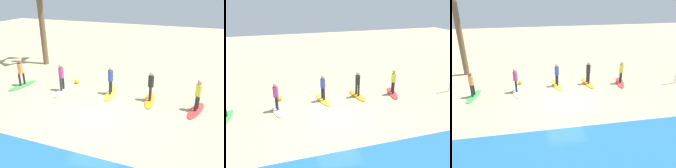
% 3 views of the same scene
% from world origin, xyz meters
% --- Properties ---
extents(ground_plane, '(60.00, 60.00, 0.00)m').
position_xyz_m(ground_plane, '(0.00, 0.00, 0.00)').
color(ground_plane, tan).
extents(surfboard_red, '(1.09, 2.17, 0.09)m').
position_xyz_m(surfboard_red, '(-4.64, -2.13, 0.04)').
color(surfboard_red, red).
rests_on(surfboard_red, ground).
extents(surfer_red, '(0.32, 0.45, 1.64)m').
position_xyz_m(surfer_red, '(-4.64, -2.13, 1.04)').
color(surfer_red, '#232328').
rests_on(surfer_red, surfboard_red).
extents(surfboard_orange, '(0.82, 2.15, 0.09)m').
position_xyz_m(surfboard_orange, '(-2.17, -2.45, 0.04)').
color(surfboard_orange, orange).
rests_on(surfboard_orange, ground).
extents(surfer_orange, '(0.32, 0.46, 1.64)m').
position_xyz_m(surfer_orange, '(-2.17, -2.45, 1.04)').
color(surfer_orange, '#232328').
rests_on(surfer_orange, surfboard_orange).
extents(surfboard_yellow, '(0.84, 2.16, 0.09)m').
position_xyz_m(surfboard_yellow, '(0.19, -2.48, 0.04)').
color(surfboard_yellow, yellow).
rests_on(surfboard_yellow, ground).
extents(surfer_yellow, '(0.32, 0.46, 1.64)m').
position_xyz_m(surfer_yellow, '(0.19, -2.48, 1.04)').
color(surfer_yellow, '#232328').
rests_on(surfer_yellow, surfboard_yellow).
extents(surfboard_white, '(0.77, 2.15, 0.09)m').
position_xyz_m(surfboard_white, '(3.12, -1.92, 0.04)').
color(surfboard_white, white).
rests_on(surfboard_white, ground).
extents(surfer_white, '(0.32, 0.46, 1.64)m').
position_xyz_m(surfer_white, '(3.12, -1.92, 1.04)').
color(surfer_white, '#232328').
rests_on(surfer_white, surfboard_white).
extents(surfboard_green, '(0.97, 2.17, 0.09)m').
position_xyz_m(surfboard_green, '(5.93, -1.69, 0.04)').
color(surfboard_green, green).
rests_on(surfboard_green, ground).
extents(surfer_green, '(0.32, 0.45, 1.64)m').
position_xyz_m(surfer_green, '(5.93, -1.69, 1.04)').
color(surfer_green, '#232328').
rests_on(surfer_green, surfboard_green).
extents(beach_ball, '(0.32, 0.32, 0.32)m').
position_xyz_m(beach_ball, '(2.87, -3.29, 0.16)').
color(beach_ball, yellow).
rests_on(beach_ball, ground).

